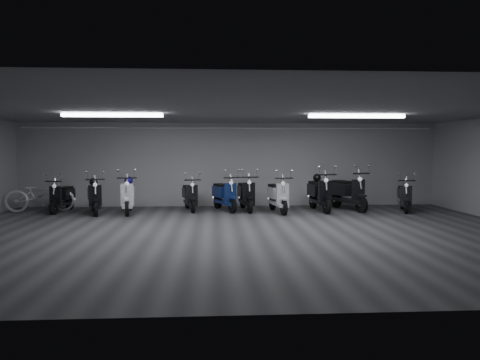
{
  "coord_description": "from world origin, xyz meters",
  "views": [
    {
      "loc": [
        -0.57,
        -10.02,
        1.92
      ],
      "look_at": [
        0.17,
        2.5,
        1.05
      ],
      "focal_mm": 33.44,
      "sensor_mm": 36.0,
      "label": 1
    }
  ],
  "objects": [
    {
      "name": "fluor_strip_left",
      "position": [
        -3.0,
        1.0,
        2.74
      ],
      "size": [
        2.4,
        0.18,
        0.08
      ],
      "primitive_type": "cube",
      "color": "white",
      "rests_on": "ceiling"
    },
    {
      "name": "helmet_0",
      "position": [
        -3.14,
        3.6,
        0.97
      ],
      "size": [
        0.25,
        0.25,
        0.25
      ],
      "primitive_type": "sphere",
      "color": "navy",
      "rests_on": "scooter_2"
    },
    {
      "name": "scooter_3",
      "position": [
        -1.31,
        3.86,
        0.62
      ],
      "size": [
        0.89,
        1.74,
        1.24
      ],
      "primitive_type": null,
      "rotation": [
        0.0,
        0.0,
        0.21
      ],
      "color": "black",
      "rests_on": "floor"
    },
    {
      "name": "floor",
      "position": [
        0.0,
        0.0,
        -0.01
      ],
      "size": [
        14.0,
        10.0,
        0.01
      ],
      "primitive_type": "cube",
      "color": "#38383B",
      "rests_on": "ground"
    },
    {
      "name": "back_wall",
      "position": [
        0.0,
        5.0,
        1.4
      ],
      "size": [
        14.0,
        0.01,
        2.8
      ],
      "primitive_type": "cube",
      "color": "#9F9FA1",
      "rests_on": "ground"
    },
    {
      "name": "bicycle",
      "position": [
        -5.89,
        3.92,
        0.65
      ],
      "size": [
        2.07,
        0.98,
        1.29
      ],
      "primitive_type": "imported",
      "rotation": [
        0.0,
        0.0,
        1.71
      ],
      "color": "silver",
      "rests_on": "floor"
    },
    {
      "name": "scooter_4",
      "position": [
        -0.23,
        3.78,
        0.66
      ],
      "size": [
        1.2,
        1.88,
        1.33
      ],
      "primitive_type": null,
      "rotation": [
        0.0,
        0.0,
        0.37
      ],
      "color": "navy",
      "rests_on": "floor"
    },
    {
      "name": "helmet_1",
      "position": [
        -4.18,
        3.59,
        0.94
      ],
      "size": [
        0.25,
        0.25,
        0.25
      ],
      "primitive_type": "sphere",
      "color": "black",
      "rests_on": "scooter_1"
    },
    {
      "name": "scooter_2",
      "position": [
        -3.11,
        3.35,
        0.68
      ],
      "size": [
        0.84,
        1.9,
        1.37
      ],
      "primitive_type": null,
      "rotation": [
        0.0,
        0.0,
        0.13
      ],
      "color": "silver",
      "rests_on": "floor"
    },
    {
      "name": "front_wall",
      "position": [
        0.0,
        -5.0,
        1.4
      ],
      "size": [
        14.0,
        0.01,
        2.8
      ],
      "primitive_type": "cube",
      "color": "#9F9FA1",
      "rests_on": "ground"
    },
    {
      "name": "scooter_6",
      "position": [
        1.37,
        3.32,
        0.67
      ],
      "size": [
        0.86,
        1.87,
        1.34
      ],
      "primitive_type": null,
      "rotation": [
        0.0,
        0.0,
        0.15
      ],
      "color": "silver",
      "rests_on": "floor"
    },
    {
      "name": "scooter_5",
      "position": [
        0.43,
        3.77,
        0.67
      ],
      "size": [
        0.8,
        1.87,
        1.35
      ],
      "primitive_type": null,
      "rotation": [
        0.0,
        0.0,
        0.11
      ],
      "color": "black",
      "rests_on": "floor"
    },
    {
      "name": "scooter_9",
      "position": [
        5.3,
        3.34,
        0.61
      ],
      "size": [
        1.03,
        1.74,
        1.23
      ],
      "primitive_type": null,
      "rotation": [
        0.0,
        0.0,
        -0.31
      ],
      "color": "black",
      "rests_on": "floor"
    },
    {
      "name": "ceiling",
      "position": [
        0.0,
        0.0,
        2.8
      ],
      "size": [
        14.0,
        10.0,
        0.01
      ],
      "primitive_type": "cube",
      "color": "slate",
      "rests_on": "ground"
    },
    {
      "name": "scooter_0",
      "position": [
        -5.19,
        3.79,
        0.61
      ],
      "size": [
        0.73,
        1.68,
        1.21
      ],
      "primitive_type": null,
      "rotation": [
        0.0,
        0.0,
        -0.12
      ],
      "color": "black",
      "rests_on": "floor"
    },
    {
      "name": "scooter_1",
      "position": [
        -4.1,
        3.35,
        0.66
      ],
      "size": [
        1.1,
        1.86,
        1.31
      ],
      "primitive_type": null,
      "rotation": [
        0.0,
        0.0,
        0.31
      ],
      "color": "black",
      "rests_on": "floor"
    },
    {
      "name": "scooter_7",
      "position": [
        2.7,
        3.54,
        0.72
      ],
      "size": [
        0.83,
        2.0,
        1.45
      ],
      "primitive_type": null,
      "rotation": [
        0.0,
        0.0,
        0.09
      ],
      "color": "black",
      "rests_on": "floor"
    },
    {
      "name": "helmet_2",
      "position": [
        2.68,
        3.81,
        1.02
      ],
      "size": [
        0.25,
        0.25,
        0.25
      ],
      "primitive_type": "sphere",
      "color": "black",
      "rests_on": "scooter_7"
    },
    {
      "name": "conduit",
      "position": [
        0.0,
        4.92,
        2.62
      ],
      "size": [
        13.6,
        0.05,
        0.05
      ],
      "primitive_type": "cylinder",
      "rotation": [
        0.0,
        1.57,
        0.0
      ],
      "color": "white",
      "rests_on": "back_wall"
    },
    {
      "name": "fluor_strip_right",
      "position": [
        3.0,
        1.0,
        2.74
      ],
      "size": [
        2.4,
        0.18,
        0.08
      ],
      "primitive_type": "cube",
      "color": "white",
      "rests_on": "ceiling"
    },
    {
      "name": "scooter_8",
      "position": [
        3.64,
        3.69,
        0.74
      ],
      "size": [
        1.28,
        2.09,
        1.48
      ],
      "primitive_type": null,
      "rotation": [
        0.0,
        0.0,
        0.34
      ],
      "color": "black",
      "rests_on": "floor"
    }
  ]
}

